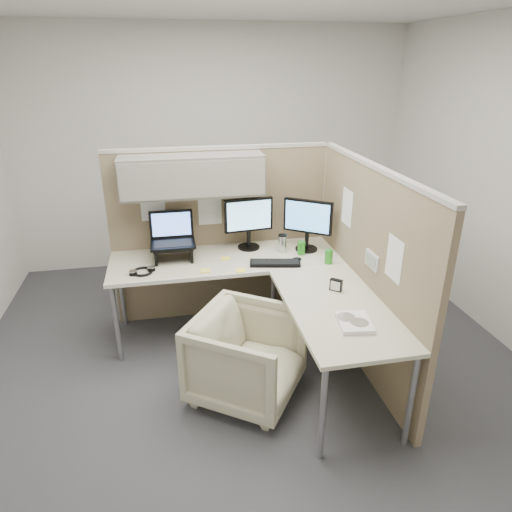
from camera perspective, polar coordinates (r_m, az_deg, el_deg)
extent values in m
plane|color=#35363A|center=(3.89, -0.74, -13.17)|extent=(4.50, 4.50, 0.00)
cube|color=#887659|center=(4.28, -4.34, 2.54)|extent=(2.00, 0.05, 1.60)
cube|color=#A8A399|center=(4.06, -4.69, 13.35)|extent=(2.00, 0.06, 0.03)
cube|color=slate|center=(3.94, -8.00, 9.98)|extent=(1.20, 0.34, 0.34)
cube|color=gray|center=(3.77, -7.81, 9.40)|extent=(1.18, 0.01, 0.30)
plane|color=white|center=(4.12, -12.79, 6.34)|extent=(0.26, 0.00, 0.26)
plane|color=white|center=(4.15, -5.78, 5.93)|extent=(0.26, 0.00, 0.26)
cube|color=#887659|center=(3.64, 13.54, -1.88)|extent=(0.05, 2.00, 1.60)
cube|color=#A8A399|center=(3.39, 14.84, 10.70)|extent=(0.06, 2.00, 0.03)
cube|color=#A8A399|center=(4.50, 8.41, 3.40)|extent=(0.06, 0.06, 1.60)
cube|color=silver|center=(3.45, 14.37, -0.54)|extent=(0.02, 0.20, 0.12)
cube|color=gray|center=(3.44, 14.15, -0.56)|extent=(0.00, 0.16, 0.09)
plane|color=white|center=(3.83, 11.31, 6.00)|extent=(0.00, 0.26, 0.26)
plane|color=white|center=(3.15, 16.89, -0.36)|extent=(0.00, 0.26, 0.26)
cube|color=beige|center=(3.98, -3.64, -0.41)|extent=(2.00, 0.68, 0.03)
cube|color=beige|center=(3.26, 10.05, -6.34)|extent=(0.68, 1.30, 0.03)
cube|color=white|center=(3.67, -2.91, -2.48)|extent=(2.00, 0.02, 0.03)
cylinder|color=gray|center=(3.89, -17.02, -8.10)|extent=(0.04, 0.04, 0.70)
cylinder|color=gray|center=(4.40, -16.44, -4.23)|extent=(0.04, 0.04, 0.70)
cylinder|color=gray|center=(2.93, 8.33, -18.90)|extent=(0.04, 0.04, 0.70)
cylinder|color=gray|center=(3.14, 18.81, -16.74)|extent=(0.04, 0.04, 0.70)
cylinder|color=gray|center=(3.95, 2.15, -6.52)|extent=(0.04, 0.04, 0.70)
imported|color=beige|center=(3.37, -1.11, -11.99)|extent=(0.95, 0.96, 0.73)
cylinder|color=black|center=(4.17, -0.91, 1.13)|extent=(0.20, 0.20, 0.02)
cylinder|color=black|center=(4.14, -0.92, 2.20)|extent=(0.04, 0.04, 0.15)
cube|color=black|center=(4.07, -0.94, 5.16)|extent=(0.44, 0.08, 0.30)
cube|color=#8BC7F0|center=(4.05, -0.86, 5.07)|extent=(0.40, 0.05, 0.26)
cylinder|color=black|center=(4.16, 6.31, 0.90)|extent=(0.20, 0.20, 0.02)
cylinder|color=black|center=(4.13, 6.36, 1.97)|extent=(0.04, 0.04, 0.15)
cube|color=black|center=(4.05, 6.50, 4.94)|extent=(0.38, 0.28, 0.30)
cube|color=#58A5EF|center=(4.03, 6.41, 4.86)|extent=(0.33, 0.23, 0.26)
cube|color=black|center=(3.94, -10.32, 1.23)|extent=(0.33, 0.26, 0.02)
cube|color=black|center=(3.97, -12.40, 0.28)|extent=(0.02, 0.24, 0.13)
cube|color=black|center=(3.97, -8.12, 0.62)|extent=(0.02, 0.24, 0.13)
cube|color=black|center=(3.94, -10.34, 1.47)|extent=(0.37, 0.26, 0.02)
cube|color=black|center=(4.04, -10.54, 3.97)|extent=(0.37, 0.06, 0.24)
cube|color=#598CF2|center=(4.03, -10.53, 3.91)|extent=(0.33, 0.04, 0.20)
cube|color=black|center=(3.83, 2.40, -0.89)|extent=(0.44, 0.22, 0.02)
ellipsoid|color=black|center=(3.91, 5.09, -0.41)|extent=(0.09, 0.06, 0.03)
cylinder|color=silver|center=(4.07, 3.32, 1.53)|extent=(0.07, 0.07, 0.15)
cylinder|color=black|center=(4.04, 3.35, 2.61)|extent=(0.08, 0.08, 0.01)
cylinder|color=#268C1E|center=(3.88, 9.08, -0.08)|extent=(0.07, 0.07, 0.12)
cylinder|color=#268C1E|center=(4.03, 5.69, 1.02)|extent=(0.07, 0.07, 0.12)
cube|color=#FFE943|center=(3.72, -1.92, -1.83)|extent=(0.09, 0.09, 0.01)
cube|color=#FFE943|center=(3.95, -3.81, -0.29)|extent=(0.09, 0.09, 0.01)
cube|color=#FFE943|center=(3.73, -6.39, -1.85)|extent=(0.08, 0.08, 0.01)
torus|color=black|center=(3.79, -14.01, -1.89)|extent=(0.22, 0.22, 0.02)
cylinder|color=black|center=(3.77, -15.09, -2.05)|extent=(0.06, 0.06, 0.03)
cylinder|color=black|center=(3.81, -12.95, -1.56)|extent=(0.06, 0.06, 0.03)
cube|color=white|center=(3.05, 12.20, -8.12)|extent=(0.24, 0.29, 0.03)
cylinder|color=silver|center=(3.03, 12.80, -8.09)|extent=(0.12, 0.12, 0.00)
cylinder|color=silver|center=(3.07, 11.17, -7.46)|extent=(0.12, 0.12, 0.00)
cube|color=black|center=(3.44, 9.98, -3.59)|extent=(0.09, 0.09, 0.09)
cube|color=white|center=(3.42, 9.88, -3.71)|extent=(0.06, 0.05, 0.07)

